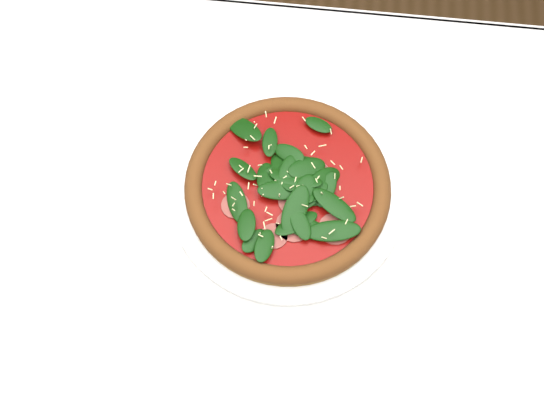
# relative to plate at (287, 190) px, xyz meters

# --- Properties ---
(ground) EXTENTS (6.00, 6.00, 0.00)m
(ground) POSITION_rel_plate_xyz_m (-0.03, -0.07, -0.76)
(ground) COLOR brown
(ground) RESTS_ON ground
(dining_table) EXTENTS (1.21, 0.81, 0.75)m
(dining_table) POSITION_rel_plate_xyz_m (-0.03, -0.07, -0.11)
(dining_table) COLOR silver
(dining_table) RESTS_ON ground
(plate) EXTENTS (0.32, 0.32, 0.01)m
(plate) POSITION_rel_plate_xyz_m (0.00, 0.00, 0.00)
(plate) COLOR white
(plate) RESTS_ON dining_table
(pizza) EXTENTS (0.35, 0.35, 0.04)m
(pizza) POSITION_rel_plate_xyz_m (0.00, 0.00, 0.02)
(pizza) COLOR brown
(pizza) RESTS_ON plate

